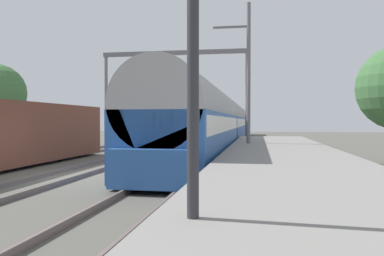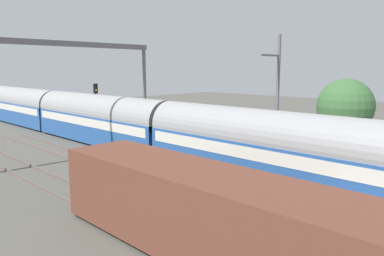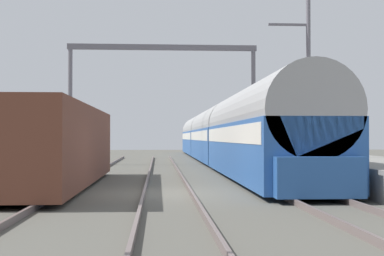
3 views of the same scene
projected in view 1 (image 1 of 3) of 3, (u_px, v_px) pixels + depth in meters
The scene contains 11 objects.
ground at pixel (69, 176), 14.25m from camera, with size 120.00×120.00×0.00m, color #55534B.
track_west at pixel (69, 174), 14.25m from camera, with size 1.52×60.00×0.16m.
track_east at pixel (175, 176), 13.57m from camera, with size 1.51×60.00×0.16m.
platform at pixel (283, 162), 14.89m from camera, with size 4.40×28.00×0.90m.
passenger_train at pixel (226, 122), 34.76m from camera, with size 2.93×49.20×3.82m.
freight_car at pixel (12, 133), 17.32m from camera, with size 2.80×13.00×2.70m.
person_crossing at pixel (235, 135), 26.90m from camera, with size 0.46×0.39×1.73m.
railway_signal_near at pixel (193, 35), 4.46m from camera, with size 0.36×0.30×4.70m.
railway_signal_far at pixel (248, 111), 38.12m from camera, with size 0.36×0.30×4.71m.
catenary_gantry at pixel (174, 78), 32.13m from camera, with size 12.39×0.28×7.86m.
catenary_pole_east_mid at pixel (248, 79), 19.53m from camera, with size 1.90×0.20×8.00m.
Camera 1 is at (6.89, -13.24, 2.03)m, focal length 36.22 mm.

